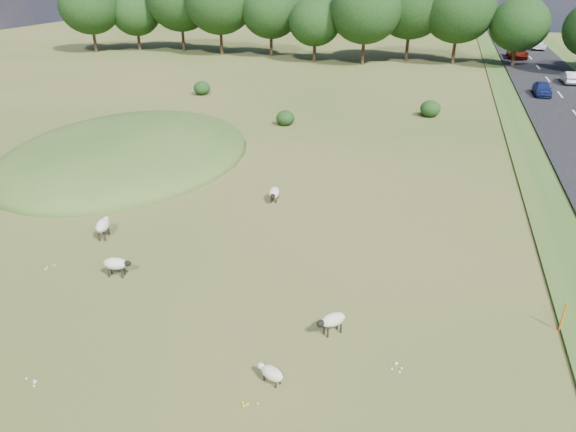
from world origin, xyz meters
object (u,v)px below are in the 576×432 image
at_px(sheep_2, 332,320).
at_px(sheep_3, 271,373).
at_px(sheep_4, 103,225).
at_px(car_3, 518,52).
at_px(sheep_1, 116,264).
at_px(car_2, 537,44).
at_px(car_4, 570,77).
at_px(car_7, 542,89).
at_px(sheep_0, 274,193).
at_px(marker_post, 563,317).

height_order(sheep_2, sheep_3, sheep_2).
relative_size(sheep_4, car_3, 0.26).
height_order(sheep_1, car_2, car_2).
relative_size(car_4, car_7, 1.01).
xyz_separation_m(sheep_2, car_7, (12.44, 41.92, 0.32)).
relative_size(sheep_0, sheep_1, 1.09).
distance_m(sheep_0, car_2, 69.13).
height_order(car_4, car_7, car_7).
bearing_deg(sheep_1, sheep_0, 56.23).
relative_size(car_3, car_7, 1.38).
bearing_deg(car_4, sheep_1, 61.75).
xyz_separation_m(car_3, car_4, (3.80, -16.83, -0.09)).
height_order(sheep_3, car_3, car_3).
bearing_deg(car_7, sheep_3, -107.09).
bearing_deg(sheep_4, car_2, -39.13).
xyz_separation_m(marker_post, car_2, (8.34, 73.56, 0.42)).
xyz_separation_m(car_4, car_7, (-3.80, -7.21, 0.01)).
bearing_deg(sheep_4, car_7, -50.58).
bearing_deg(sheep_2, car_3, -145.61).
height_order(sheep_0, sheep_3, sheep_0).
bearing_deg(sheep_4, sheep_3, -140.11).
relative_size(marker_post, car_7, 0.31).
relative_size(sheep_1, sheep_3, 1.19).
relative_size(sheep_3, car_3, 0.20).
xyz_separation_m(sheep_1, car_7, (21.99, 40.79, 0.29)).
distance_m(sheep_1, car_7, 46.34).
xyz_separation_m(marker_post, car_7, (4.54, 39.43, 0.31)).
height_order(sheep_3, car_7, car_7).
bearing_deg(car_3, sheep_4, -111.64).
height_order(sheep_1, sheep_4, sheep_4).
distance_m(car_3, car_4, 17.26).
distance_m(sheep_4, car_3, 66.67).
bearing_deg(sheep_3, car_2, -79.09).
distance_m(sheep_3, car_7, 46.89).
bearing_deg(car_7, sheep_0, -119.73).
height_order(marker_post, car_4, car_4).
bearing_deg(sheep_4, sheep_2, -125.78).
distance_m(sheep_0, sheep_1, 10.14).
bearing_deg(marker_post, car_2, 83.53).
xyz_separation_m(marker_post, sheep_1, (-17.46, -1.36, 0.02)).
relative_size(sheep_0, sheep_3, 1.30).
xyz_separation_m(sheep_3, sheep_4, (-10.80, 6.88, 0.29)).
relative_size(car_3, car_4, 1.36).
relative_size(marker_post, sheep_3, 1.13).
bearing_deg(car_2, sheep_3, 77.44).
relative_size(sheep_2, car_4, 0.28).
bearing_deg(sheep_1, car_2, 60.56).
distance_m(sheep_1, sheep_4, 3.85).
relative_size(marker_post, car_4, 0.31).
relative_size(marker_post, sheep_1, 0.95).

